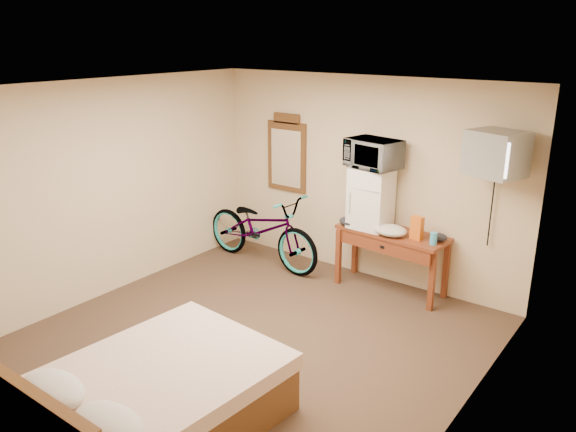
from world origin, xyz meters
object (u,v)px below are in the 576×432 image
Objects in this scene: desk at (390,242)px; crt_television at (496,154)px; microwave at (373,154)px; bicycle at (262,228)px; bed at (149,400)px; wall_mirror at (287,154)px; blue_cup at (434,239)px; mini_fridge at (371,198)px.

desk is 1.61m from crt_television.
crt_television is at bearing 11.09° from microwave.
bicycle is 0.95× the size of bed.
wall_mirror reaches higher than microwave.
bicycle is (-0.04, -0.50, -0.93)m from wall_mirror.
wall_mirror reaches higher than blue_cup.
desk is 2.02× the size of crt_television.
bed is (1.46, -3.16, -0.20)m from bicycle.
bicycle is at bearing -94.63° from wall_mirror.
bicycle is (-2.32, -0.15, -0.33)m from blue_cup.
bed is at bearing -95.09° from desk.
desk is at bearing 84.91° from bed.
bicycle is (-2.85, -0.25, -1.32)m from crt_television.
wall_mirror is at bearing -178.21° from microwave.
blue_cup is at bearing -83.29° from bicycle.
bicycle is 3.48m from bed.
crt_television reaches higher than bicycle.
crt_television is 0.34× the size of bed.
bed is (-0.00, -3.41, -0.81)m from mini_fridge.
blue_cup is at bearing -169.39° from crt_television.
microwave is at bearing 179.63° from crt_television.
wall_mirror is at bearing 171.05° from desk.
mini_fridge is 3.51m from bed.
crt_television is (1.39, -0.01, 0.70)m from mini_fridge.
bed reaches higher than blue_cup.
mini_fridge is 1.61m from bicycle.
mini_fridge is at bearing -77.01° from bicycle.
microwave is at bearing 56.35° from mini_fridge.
wall_mirror is (-1.43, 0.24, 0.31)m from mini_fridge.
wall_mirror is (-2.28, 0.35, 0.60)m from blue_cup.
bed is at bearing -68.73° from wall_mirror.
mini_fridge is at bearing 89.94° from bed.
microwave is 0.32× the size of bicycle.
microwave is at bearing -9.67° from wall_mirror.
bed is at bearing -152.06° from bicycle.
crt_television is 0.64× the size of wall_mirror.
wall_mirror is at bearing 170.33° from mini_fridge.
blue_cup is at bearing -8.80° from wall_mirror.
wall_mirror is (-1.43, 0.24, -0.22)m from microwave.
crt_television reaches higher than desk.
desk is 0.59m from blue_cup.
blue_cup is 0.21× the size of crt_television.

